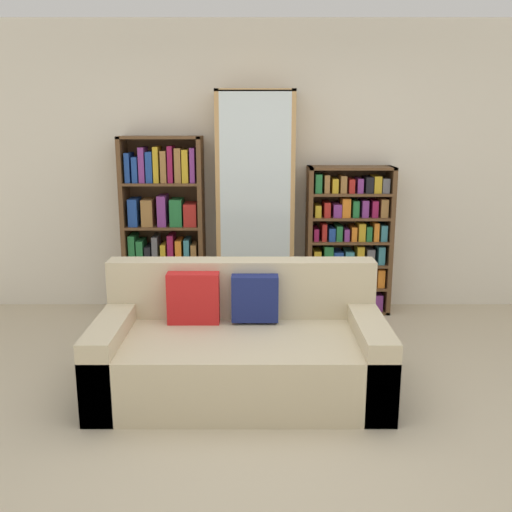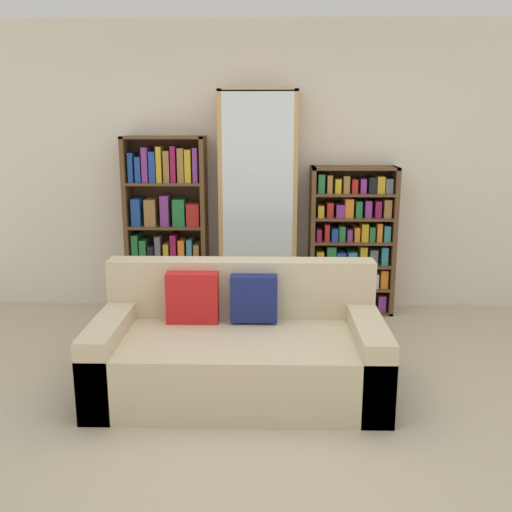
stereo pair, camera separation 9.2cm
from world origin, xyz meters
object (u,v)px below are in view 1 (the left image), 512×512
bookshelf_right (350,241)px  wine_bottle (295,308)px  display_cabinet (256,206)px  bookshelf_left (165,229)px  couch (241,349)px

bookshelf_right → wine_bottle: (-0.53, -0.38, -0.54)m
display_cabinet → bookshelf_right: (0.89, 0.02, -0.34)m
bookshelf_left → bookshelf_right: (1.75, 0.00, -0.12)m
bookshelf_left → bookshelf_right: size_ratio=1.20×
couch → display_cabinet: (0.10, 1.65, 0.74)m
display_cabinet → wine_bottle: display_cabinet is taller
couch → bookshelf_right: bookshelf_right is taller
couch → bookshelf_left: 1.90m
couch → bookshelf_left: size_ratio=1.15×
bookshelf_left → bookshelf_right: 1.76m
bookshelf_left → wine_bottle: 1.44m
bookshelf_left → display_cabinet: bearing=-1.0°
couch → bookshelf_left: bookshelf_left is taller
couch → bookshelf_left: (-0.76, 1.67, 0.52)m
couch → display_cabinet: size_ratio=0.92×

